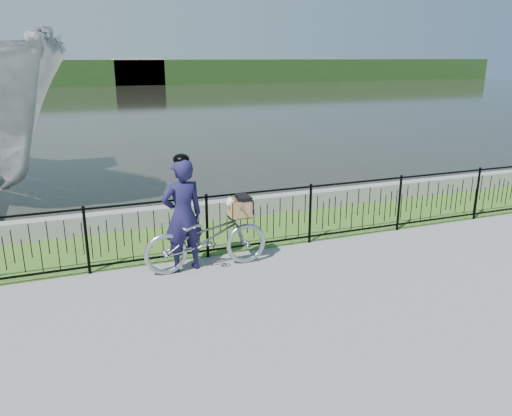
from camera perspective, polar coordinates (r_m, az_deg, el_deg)
name	(u,v)px	position (r m, az deg, el deg)	size (l,w,h in m)	color
ground	(298,285)	(7.87, 4.81, -8.74)	(120.00, 120.00, 0.00)	gray
grass_strip	(243,232)	(10.09, -1.55, -2.75)	(60.00, 2.00, 0.01)	#3E6820
water	(108,104)	(39.64, -16.59, 11.34)	(120.00, 120.00, 0.00)	black
quay_wall	(227,209)	(10.93, -3.30, -0.13)	(60.00, 0.30, 0.40)	gray
fence	(261,220)	(9.02, 0.53, -1.34)	(14.00, 0.06, 1.15)	black
far_treeline	(87,73)	(66.47, -18.76, 14.44)	(120.00, 6.00, 3.00)	#234219
far_building_right	(138,72)	(65.53, -13.30, 14.94)	(6.00, 3.00, 3.20)	#AEA08C
bicycle_rig	(207,237)	(8.27, -5.62, -3.29)	(2.07, 0.72, 1.21)	#A4A8B0
cyclist	(183,215)	(8.13, -8.38, -0.75)	(0.74, 0.54, 1.95)	#1A163F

